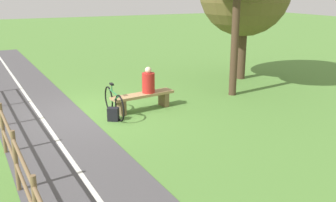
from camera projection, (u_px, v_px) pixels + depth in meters
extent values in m
plane|color=#548438|center=(90.00, 114.00, 11.11)|extent=(80.00, 80.00, 0.00)
cube|color=#4C494C|center=(86.00, 182.00, 7.19)|extent=(4.35, 36.08, 0.02)
cube|color=silver|center=(86.00, 182.00, 7.19)|extent=(1.85, 31.96, 0.00)
cube|color=#A88456|center=(143.00, 95.00, 11.38)|extent=(2.03, 0.73, 0.08)
cube|color=brown|center=(164.00, 99.00, 11.86)|extent=(0.22, 0.41, 0.43)
cube|color=brown|center=(121.00, 107.00, 11.05)|extent=(0.22, 0.41, 0.43)
cylinder|color=#B2231E|center=(148.00, 83.00, 11.39)|extent=(0.43, 0.43, 0.60)
sphere|color=beige|center=(148.00, 70.00, 11.28)|extent=(0.19, 0.19, 0.19)
torus|color=black|center=(120.00, 108.00, 10.42)|extent=(0.05, 0.75, 0.75)
torus|color=black|center=(109.00, 99.00, 11.32)|extent=(0.05, 0.75, 0.75)
cylinder|color=#237038|center=(114.00, 92.00, 10.78)|extent=(0.04, 0.88, 0.04)
cylinder|color=#237038|center=(115.00, 99.00, 10.69)|extent=(0.04, 0.63, 0.35)
cylinder|color=#237038|center=(112.00, 88.00, 10.89)|extent=(0.03, 0.03, 0.20)
cube|color=black|center=(112.00, 84.00, 10.86)|extent=(0.08, 0.20, 0.05)
cube|color=black|center=(113.00, 114.00, 10.51)|extent=(0.36, 0.34, 0.37)
cube|color=black|center=(114.00, 115.00, 10.65)|extent=(0.20, 0.14, 0.17)
cylinder|color=brown|center=(3.00, 129.00, 8.32)|extent=(0.08, 0.08, 1.16)
cylinder|color=brown|center=(16.00, 161.00, 6.75)|extent=(0.08, 0.08, 1.16)
cylinder|color=brown|center=(1.00, 111.00, 8.21)|extent=(0.78, 11.29, 0.06)
cylinder|color=brown|center=(3.00, 131.00, 8.34)|extent=(0.78, 11.29, 0.06)
cylinder|color=#473323|center=(235.00, 34.00, 12.56)|extent=(0.25, 0.25, 4.16)
cylinder|color=#473323|center=(242.00, 47.00, 15.19)|extent=(0.35, 0.35, 2.60)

